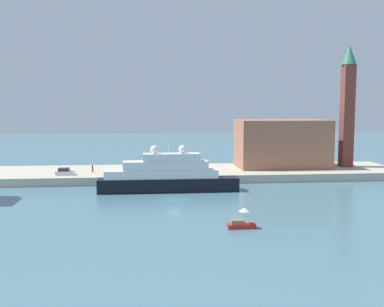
% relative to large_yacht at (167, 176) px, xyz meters
% --- Properties ---
extents(ground, '(400.00, 400.00, 0.00)m').
position_rel_large_yacht_xyz_m(ground, '(0.96, -8.42, -3.02)').
color(ground, slate).
extents(quay_dock, '(110.00, 20.71, 1.79)m').
position_rel_large_yacht_xyz_m(quay_dock, '(0.96, 17.93, -2.13)').
color(quay_dock, '#B7AD99').
rests_on(quay_dock, ground).
extents(large_yacht, '(27.43, 4.07, 11.29)m').
position_rel_large_yacht_xyz_m(large_yacht, '(0.00, 0.00, 0.00)').
color(large_yacht, black).
rests_on(large_yacht, ground).
extents(small_motorboat, '(3.83, 1.48, 2.85)m').
position_rel_large_yacht_xyz_m(small_motorboat, '(8.93, -27.85, -2.16)').
color(small_motorboat, '#B22319').
rests_on(small_motorboat, ground).
extents(harbor_building, '(21.70, 12.33, 11.54)m').
position_rel_large_yacht_xyz_m(harbor_building, '(29.05, 20.01, 4.53)').
color(harbor_building, '#9E664C').
rests_on(harbor_building, quay_dock).
extents(bell_tower, '(3.56, 3.56, 29.66)m').
position_rel_large_yacht_xyz_m(bell_tower, '(44.99, 19.00, 14.85)').
color(bell_tower, brown).
rests_on(bell_tower, quay_dock).
extents(parked_car, '(3.92, 1.87, 1.56)m').
position_rel_large_yacht_xyz_m(parked_car, '(-21.59, 11.89, -0.56)').
color(parked_car, silver).
rests_on(parked_car, quay_dock).
extents(person_figure, '(0.36, 0.36, 1.81)m').
position_rel_large_yacht_xyz_m(person_figure, '(-16.07, 15.64, -0.39)').
color(person_figure, maroon).
rests_on(person_figure, quay_dock).
extents(mooring_bollard, '(0.43, 0.43, 0.79)m').
position_rel_large_yacht_xyz_m(mooring_bollard, '(3.38, 8.76, -0.84)').
color(mooring_bollard, black).
rests_on(mooring_bollard, quay_dock).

